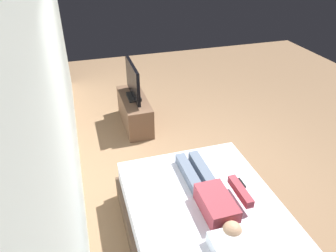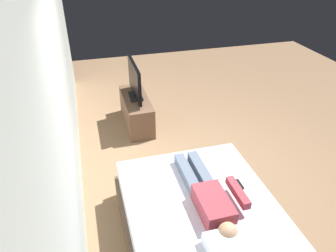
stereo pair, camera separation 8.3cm
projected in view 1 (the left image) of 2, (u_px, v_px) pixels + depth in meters
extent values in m
plane|color=#8C6B4C|center=(189.00, 175.00, 4.34)|extent=(10.00, 10.00, 0.00)
cube|color=silver|center=(59.00, 81.00, 3.57)|extent=(6.40, 0.10, 2.80)
cube|color=brown|center=(204.00, 232.00, 3.33)|extent=(1.91, 1.54, 0.30)
cube|color=white|center=(205.00, 214.00, 3.19)|extent=(1.83, 1.46, 0.24)
cube|color=#993842|center=(216.00, 204.00, 3.01)|extent=(0.48, 0.28, 0.18)
sphere|color=tan|center=(232.00, 231.00, 2.74)|extent=(0.18, 0.18, 0.18)
cube|color=slate|center=(202.00, 171.00, 3.49)|extent=(0.60, 0.11, 0.11)
cube|color=slate|center=(189.00, 173.00, 3.45)|extent=(0.60, 0.11, 0.11)
cube|color=#993842|center=(240.00, 191.00, 3.11)|extent=(0.40, 0.08, 0.08)
cube|color=black|center=(241.00, 183.00, 3.38)|extent=(0.15, 0.04, 0.02)
cube|color=brown|center=(135.00, 111.00, 5.34)|extent=(1.10, 0.40, 0.50)
cube|color=black|center=(134.00, 97.00, 5.20)|extent=(0.32, 0.20, 0.05)
cube|color=black|center=(133.00, 80.00, 5.04)|extent=(0.88, 0.05, 0.54)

